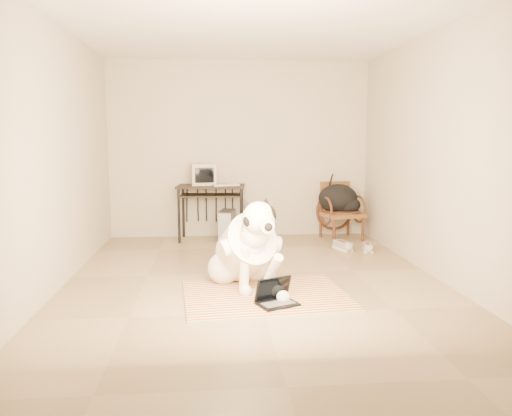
{
  "coord_description": "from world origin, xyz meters",
  "views": [
    {
      "loc": [
        -0.45,
        -5.51,
        1.53
      ],
      "look_at": [
        0.01,
        -0.45,
        0.82
      ],
      "focal_mm": 35.0,
      "sensor_mm": 36.0,
      "label": 1
    }
  ],
  "objects": [
    {
      "name": "wall_left",
      "position": [
        -2.0,
        0.0,
        1.35
      ],
      "size": [
        0.0,
        4.5,
        4.5
      ],
      "primitive_type": "plane",
      "rotation": [
        1.57,
        0.0,
        1.57
      ],
      "color": "#BFB39C",
      "rests_on": "floor"
    },
    {
      "name": "rug",
      "position": [
        0.07,
        -0.85,
        0.01
      ],
      "size": [
        1.66,
        1.33,
        0.02
      ],
      "color": "red",
      "rests_on": "floor"
    },
    {
      "name": "floor",
      "position": [
        0.0,
        0.0,
        0.0
      ],
      "size": [
        4.5,
        4.5,
        0.0
      ],
      "primitive_type": "plane",
      "color": "#97805D",
      "rests_on": "ground"
    },
    {
      "name": "crt_monitor",
      "position": [
        -0.56,
        2.0,
        0.99
      ],
      "size": [
        0.39,
        0.37,
        0.32
      ],
      "color": "#C4B399",
      "rests_on": "computer_desk"
    },
    {
      "name": "wall_right",
      "position": [
        2.0,
        0.0,
        1.35
      ],
      "size": [
        0.0,
        4.5,
        4.5
      ],
      "primitive_type": "plane",
      "rotation": [
        1.57,
        0.0,
        -1.57
      ],
      "color": "#BFB39C",
      "rests_on": "floor"
    },
    {
      "name": "sneaker_right",
      "position": [
        1.67,
        0.99,
        0.04
      ],
      "size": [
        0.16,
        0.3,
        0.1
      ],
      "color": "white",
      "rests_on": "floor"
    },
    {
      "name": "laptop",
      "position": [
        0.13,
        -1.13,
        0.08
      ],
      "size": [
        0.42,
        0.37,
        0.25
      ],
      "color": "black",
      "rests_on": "rug"
    },
    {
      "name": "ceiling",
      "position": [
        0.0,
        0.0,
        2.7
      ],
      "size": [
        4.5,
        4.5,
        0.0
      ],
      "primitive_type": "plane",
      "rotation": [
        3.14,
        0.0,
        0.0
      ],
      "color": "silver",
      "rests_on": "wall_back"
    },
    {
      "name": "wall_back",
      "position": [
        0.0,
        2.25,
        1.35
      ],
      "size": [
        4.5,
        0.0,
        4.5
      ],
      "primitive_type": "plane",
      "rotation": [
        1.57,
        0.0,
        0.0
      ],
      "color": "#BFB39C",
      "rests_on": "floor"
    },
    {
      "name": "backpack",
      "position": [
        1.5,
        1.87,
        0.6
      ],
      "size": [
        0.63,
        0.49,
        0.44
      ],
      "color": "black",
      "rests_on": "rattan_chair"
    },
    {
      "name": "sneaker_left",
      "position": [
        1.35,
        1.11,
        0.05
      ],
      "size": [
        0.22,
        0.35,
        0.12
      ],
      "color": "white",
      "rests_on": "floor"
    },
    {
      "name": "pc_tower",
      "position": [
        -0.22,
        1.91,
        0.22
      ],
      "size": [
        0.29,
        0.51,
        0.45
      ],
      "color": "#4E4F51",
      "rests_on": "floor"
    },
    {
      "name": "computer_desk",
      "position": [
        -0.45,
        1.93,
        0.71
      ],
      "size": [
        1.04,
        0.63,
        0.83
      ],
      "color": "black",
      "rests_on": "floor"
    },
    {
      "name": "desk_keyboard",
      "position": [
        -0.24,
        1.83,
        0.84
      ],
      "size": [
        0.41,
        0.23,
        0.03
      ],
      "primitive_type": "cube",
      "rotation": [
        0.0,
        0.0,
        0.25
      ],
      "color": "#C4B399",
      "rests_on": "computer_desk"
    },
    {
      "name": "rattan_chair",
      "position": [
        1.51,
        1.86,
        0.43
      ],
      "size": [
        0.67,
        0.65,
        0.86
      ],
      "color": "brown",
      "rests_on": "floor"
    },
    {
      "name": "wall_front",
      "position": [
        0.0,
        -2.25,
        1.35
      ],
      "size": [
        4.5,
        0.0,
        4.5
      ],
      "primitive_type": "plane",
      "rotation": [
        -1.57,
        0.0,
        0.0
      ],
      "color": "#BFB39C",
      "rests_on": "floor"
    },
    {
      "name": "dog",
      "position": [
        -0.1,
        -0.54,
        0.4
      ],
      "size": [
        0.77,
        1.29,
        1.02
      ],
      "color": "white",
      "rests_on": "rug"
    }
  ]
}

